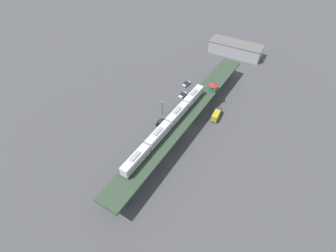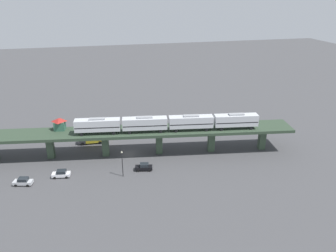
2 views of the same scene
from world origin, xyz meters
name	(u,v)px [view 1 (image 1 of 2)]	position (x,y,z in m)	size (l,w,h in m)	color
ground_plane	(185,127)	(0.00, 0.00, 0.00)	(400.00, 400.00, 0.00)	#424244
elevated_viaduct	(186,115)	(-0.02, -0.17, 6.27)	(21.41, 92.26, 7.29)	#2C3D2C
subway_train	(168,124)	(-2.94, -10.59, 9.83)	(9.87, 49.69, 4.45)	silver
signal_hut	(214,87)	(5.05, 18.26, 9.09)	(3.65, 3.65, 3.40)	#33604C
street_car_black	(160,122)	(-9.85, -2.54, 0.94)	(2.63, 4.67, 1.89)	black
street_car_white	(183,95)	(-8.40, 18.00, 0.94)	(2.44, 4.62, 1.89)	silver
street_car_silver	(186,84)	(-9.98, 26.65, 0.94)	(2.84, 4.71, 1.89)	#B7BABF
delivery_truck	(216,115)	(9.69, 10.16, 1.76)	(2.66, 7.30, 3.20)	#333338
street_lamp	(162,107)	(-11.63, 3.05, 4.11)	(0.44, 0.44, 6.94)	black
warehouse_building	(235,49)	(4.10, 64.97, 3.41)	(29.27, 12.38, 6.80)	#99999E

